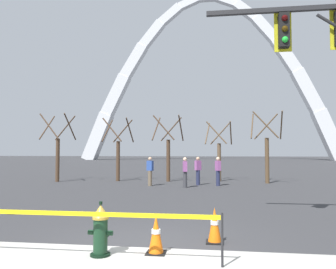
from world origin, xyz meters
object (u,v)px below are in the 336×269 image
(traffic_cone_curb_edge, at_px, (156,234))
(pedestrian_walking_right, at_px, (185,172))
(pedestrian_near_trees, at_px, (198,171))
(pedestrian_walking_left, at_px, (218,171))
(pedestrian_standing_center, at_px, (150,171))
(monument_arch, at_px, (208,84))
(traffic_cone_mid_sidewalk, at_px, (215,225))
(fire_hydrant, at_px, (101,230))

(traffic_cone_curb_edge, distance_m, pedestrian_walking_right, 11.41)
(traffic_cone_curb_edge, relative_size, pedestrian_walking_right, 0.46)
(traffic_cone_curb_edge, height_order, pedestrian_near_trees, pedestrian_near_trees)
(pedestrian_walking_left, bearing_deg, pedestrian_standing_center, -172.29)
(pedestrian_standing_center, bearing_deg, pedestrian_near_trees, 16.64)
(monument_arch, bearing_deg, traffic_cone_mid_sidewalk, -88.75)
(monument_arch, distance_m, pedestrian_near_trees, 55.86)
(fire_hydrant, xyz_separation_m, traffic_cone_mid_sidewalk, (2.07, 1.19, -0.11))
(pedestrian_near_trees, bearing_deg, pedestrian_standing_center, -163.36)
(traffic_cone_mid_sidewalk, distance_m, pedestrian_near_trees, 11.99)
(fire_hydrant, height_order, traffic_cone_curb_edge, fire_hydrant)
(fire_hydrant, relative_size, monument_arch, 0.02)
(traffic_cone_mid_sidewalk, distance_m, traffic_cone_curb_edge, 1.42)
(fire_hydrant, height_order, monument_arch, monument_arch)
(traffic_cone_mid_sidewalk, xyz_separation_m, pedestrian_standing_center, (-3.55, 11.17, 0.46))
(traffic_cone_mid_sidewalk, relative_size, pedestrian_walking_left, 0.46)
(pedestrian_standing_center, relative_size, pedestrian_walking_right, 1.00)
(fire_hydrant, bearing_deg, pedestrian_standing_center, 96.85)
(monument_arch, height_order, pedestrian_walking_right, monument_arch)
(traffic_cone_curb_edge, xyz_separation_m, pedestrian_walking_left, (1.26, 12.59, 0.46))
(pedestrian_walking_right, bearing_deg, pedestrian_near_trees, 67.58)
(traffic_cone_mid_sidewalk, bearing_deg, traffic_cone_curb_edge, -139.72)
(traffic_cone_mid_sidewalk, height_order, pedestrian_near_trees, pedestrian_near_trees)
(traffic_cone_mid_sidewalk, height_order, traffic_cone_curb_edge, same)
(pedestrian_standing_center, bearing_deg, pedestrian_walking_left, 7.71)
(monument_arch, xyz_separation_m, pedestrian_standing_center, (-2.12, -54.40, -15.63))
(pedestrian_standing_center, height_order, pedestrian_near_trees, same)
(traffic_cone_mid_sidewalk, xyz_separation_m, pedestrian_walking_left, (0.18, 11.67, 0.46))
(traffic_cone_curb_edge, height_order, pedestrian_walking_right, pedestrian_walking_right)
(traffic_cone_curb_edge, bearing_deg, pedestrian_standing_center, 101.53)
(traffic_cone_curb_edge, height_order, monument_arch, monument_arch)
(traffic_cone_curb_edge, distance_m, pedestrian_standing_center, 12.34)
(pedestrian_walking_right, bearing_deg, pedestrian_walking_left, 34.74)
(traffic_cone_curb_edge, relative_size, pedestrian_near_trees, 0.46)
(pedestrian_walking_left, distance_m, pedestrian_standing_center, 3.76)
(monument_arch, xyz_separation_m, pedestrian_near_trees, (0.49, -53.62, -15.63))
(monument_arch, height_order, pedestrian_near_trees, monument_arch)
(traffic_cone_curb_edge, distance_m, monument_arch, 68.41)
(pedestrian_walking_left, bearing_deg, pedestrian_walking_right, -145.26)
(fire_hydrant, bearing_deg, pedestrian_walking_right, 87.45)
(fire_hydrant, distance_m, monument_arch, 68.64)
(pedestrian_standing_center, xyz_separation_m, pedestrian_walking_right, (2.00, -0.69, 0.00))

